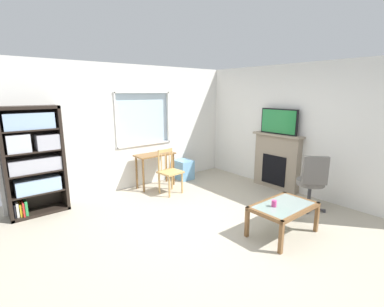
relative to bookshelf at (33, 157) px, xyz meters
name	(u,v)px	position (x,y,z in m)	size (l,w,h in m)	color
ground	(202,224)	(1.92, -2.07, -0.99)	(5.85, 5.63, 0.02)	#B2A893
wall_back_with_window	(130,129)	(1.89, 0.24, 0.30)	(4.85, 0.15, 2.59)	silver
wall_right	(294,129)	(4.40, -2.07, 0.31)	(0.12, 4.83, 2.59)	silver
bookshelf	(33,157)	(0.00, 0.00, 0.00)	(0.90, 0.38, 1.82)	black
desk_under_window	(155,160)	(2.27, -0.11, -0.39)	(0.86, 0.39, 0.74)	brown
wooden_chair	(169,171)	(2.29, -0.62, -0.52)	(0.46, 0.44, 0.90)	tan
plastic_drawer_unit	(184,170)	(3.09, -0.06, -0.75)	(0.35, 0.40, 0.46)	#72ADDB
fireplace	(277,161)	(4.25, -1.81, -0.39)	(0.26, 1.12, 1.18)	gray
tv	(279,121)	(4.23, -1.81, 0.46)	(0.06, 0.84, 0.52)	black
office_chair	(312,180)	(3.73, -2.88, -0.43)	(0.63, 0.59, 1.00)	slate
coffee_table	(283,209)	(2.60, -3.06, -0.60)	(0.97, 0.61, 0.45)	#8C9E99
sippy_cup	(274,203)	(2.44, -3.00, -0.48)	(0.07, 0.07, 0.09)	#DB3D84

